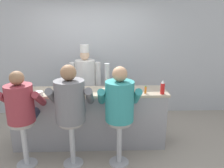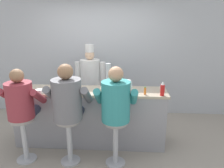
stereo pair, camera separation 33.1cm
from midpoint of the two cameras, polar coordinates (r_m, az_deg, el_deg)
ground_plane at (r=3.83m, az=-3.57°, el=-16.96°), size 20.00×20.00×0.00m
wall_back at (r=4.97m, az=-1.40°, el=7.48°), size 10.00×0.06×2.70m
diner_counter at (r=3.84m, az=-3.17°, el=-8.54°), size 2.58×0.56×0.97m
ketchup_bottle_red at (r=3.49m, az=15.72°, el=-1.29°), size 0.07×0.07×0.23m
mustard_bottle_yellow at (r=3.42m, az=5.79°, el=-1.09°), size 0.07×0.07×0.23m
hot_sauce_bottle_orange at (r=3.49m, az=11.33°, el=-1.81°), size 0.04×0.04×0.12m
water_pitcher_clear at (r=3.56m, az=6.61°, el=-0.56°), size 0.15×0.13×0.20m
breakfast_plate at (r=3.71m, az=-9.72°, el=-1.37°), size 0.27×0.27×0.05m
cereal_bowl at (r=3.65m, az=-15.91°, el=-1.85°), size 0.14×0.14×0.06m
coffee_mug_tan at (r=3.46m, az=0.40°, el=-1.87°), size 0.13×0.08×0.09m
cup_stack_steel at (r=3.76m, az=1.51°, el=2.20°), size 0.09×0.09×0.42m
diner_seated_maroon at (r=3.41m, az=-20.10°, el=-4.86°), size 0.58×0.57×1.45m
diner_seated_grey at (r=3.19m, az=-8.57°, el=-4.73°), size 0.64×0.63×1.53m
diner_seated_teal at (r=3.12m, az=4.05°, el=-5.29°), size 0.62×0.61×1.50m
cook_in_whites_near at (r=4.63m, az=-3.65°, el=1.15°), size 0.64×0.41×1.64m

